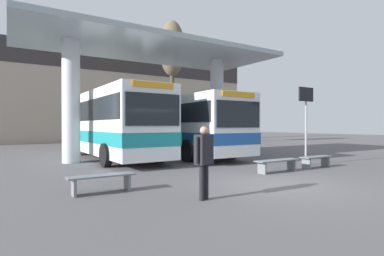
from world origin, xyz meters
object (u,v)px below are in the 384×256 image
(parked_car_street, at_px, (166,132))
(pedestrian_waiting, at_px, (204,155))
(poplar_tree_behind_left, at_px, (172,51))
(transit_bus_left_bay, at_px, (110,122))
(waiting_bench_far_platform, at_px, (277,163))
(info_sign_platform, at_px, (306,110))
(transit_bus_center_bay, at_px, (178,124))
(waiting_bench_mid_platform, at_px, (316,159))
(waiting_bench_near_pillar, at_px, (102,180))

(parked_car_street, bearing_deg, pedestrian_waiting, -113.89)
(poplar_tree_behind_left, bearing_deg, transit_bus_left_bay, -133.01)
(waiting_bench_far_platform, bearing_deg, transit_bus_left_bay, 115.74)
(transit_bus_left_bay, height_order, parked_car_street, transit_bus_left_bay)
(poplar_tree_behind_left, bearing_deg, info_sign_platform, -97.56)
(info_sign_platform, relative_size, poplar_tree_behind_left, 0.29)
(pedestrian_waiting, bearing_deg, transit_bus_center_bay, 45.33)
(transit_bus_left_bay, height_order, info_sign_platform, transit_bus_left_bay)
(transit_bus_left_bay, bearing_deg, poplar_tree_behind_left, -134.34)
(waiting_bench_far_platform, relative_size, pedestrian_waiting, 1.14)
(info_sign_platform, xyz_separation_m, pedestrian_waiting, (-7.07, -2.64, -1.33))
(waiting_bench_mid_platform, bearing_deg, parked_car_street, 80.71)
(pedestrian_waiting, height_order, parked_car_street, parked_car_street)
(waiting_bench_far_platform, bearing_deg, pedestrian_waiting, -156.98)
(transit_bus_center_bay, relative_size, info_sign_platform, 3.29)
(parked_car_street, bearing_deg, waiting_bench_near_pillar, -120.00)
(waiting_bench_mid_platform, distance_m, parked_car_street, 20.04)
(parked_car_street, bearing_deg, transit_bus_left_bay, -127.00)
(transit_bus_center_bay, xyz_separation_m, pedestrian_waiting, (-4.65, -9.59, -0.75))
(transit_bus_left_bay, distance_m, parked_car_street, 15.10)
(parked_car_street, bearing_deg, waiting_bench_far_platform, -104.59)
(info_sign_platform, relative_size, pedestrian_waiting, 1.98)
(info_sign_platform, bearing_deg, pedestrian_waiting, -159.57)
(waiting_bench_near_pillar, distance_m, pedestrian_waiting, 2.73)
(info_sign_platform, height_order, parked_car_street, info_sign_platform)
(waiting_bench_near_pillar, bearing_deg, waiting_bench_far_platform, 0.00)
(transit_bus_left_bay, bearing_deg, waiting_bench_far_platform, 114.41)
(transit_bus_left_bay, xyz_separation_m, waiting_bench_mid_platform, (6.03, -7.86, -1.54))
(transit_bus_left_bay, distance_m, info_sign_platform, 9.56)
(waiting_bench_near_pillar, bearing_deg, transit_bus_left_bay, 71.94)
(transit_bus_center_bay, distance_m, waiting_bench_near_pillar, 10.12)
(waiting_bench_mid_platform, bearing_deg, transit_bus_left_bay, 127.50)
(poplar_tree_behind_left, bearing_deg, waiting_bench_far_platform, -105.46)
(transit_bus_center_bay, xyz_separation_m, waiting_bench_near_pillar, (-6.45, -7.66, -1.44))
(waiting_bench_far_platform, relative_size, info_sign_platform, 0.58)
(waiting_bench_mid_platform, distance_m, info_sign_platform, 2.17)
(waiting_bench_near_pillar, height_order, waiting_bench_mid_platform, same)
(waiting_bench_far_platform, bearing_deg, transit_bus_center_bay, 89.23)
(waiting_bench_mid_platform, xyz_separation_m, pedestrian_waiting, (-6.78, -1.93, 0.69))
(pedestrian_waiting, bearing_deg, waiting_bench_near_pillar, 114.31)
(waiting_bench_far_platform, relative_size, parked_car_street, 0.46)
(transit_bus_center_bay, height_order, waiting_bench_far_platform, transit_bus_center_bay)
(waiting_bench_near_pillar, bearing_deg, transit_bus_center_bay, 49.88)
(transit_bus_left_bay, distance_m, waiting_bench_far_platform, 8.86)
(transit_bus_center_bay, relative_size, poplar_tree_behind_left, 0.96)
(pedestrian_waiting, xyz_separation_m, parked_car_street, (10.02, 21.69, 0.02))
(transit_bus_left_bay, height_order, waiting_bench_near_pillar, transit_bus_left_bay)
(waiting_bench_far_platform, height_order, pedestrian_waiting, pedestrian_waiting)
(pedestrian_waiting, relative_size, parked_car_street, 0.40)
(waiting_bench_far_platform, bearing_deg, parked_car_street, 74.52)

